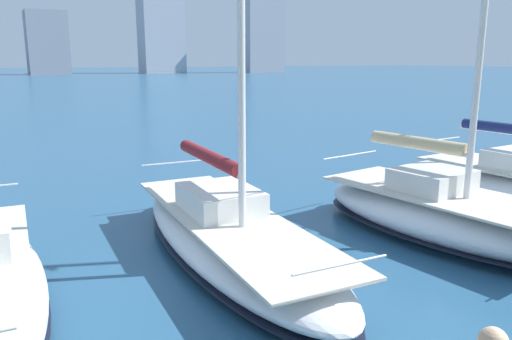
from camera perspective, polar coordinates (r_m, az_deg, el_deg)
The scene contains 2 objects.
sailboat_tan at distance 13.57m, azimuth 20.65°, elevation -4.52°, with size 3.92×7.61×9.64m.
sailboat_maroon at distance 11.45m, azimuth -3.10°, elevation -7.09°, with size 3.08×9.37×12.49m.
Camera 1 is at (4.73, 2.26, 4.44)m, focal length 35.00 mm.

